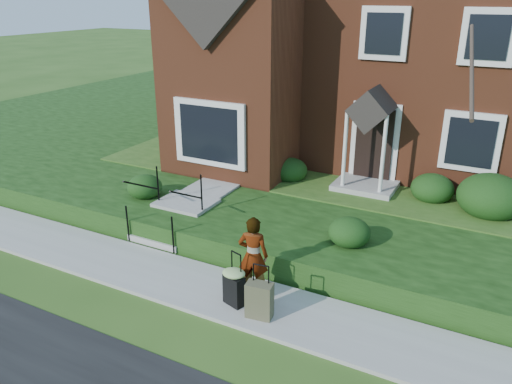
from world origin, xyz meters
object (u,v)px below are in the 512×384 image
Objects in this scene: front_steps at (176,215)px; woman at (253,256)px; suitcase_black at (234,285)px; suitcase_olive at (259,300)px.

front_steps is 1.26× the size of woman.
woman is 1.50× the size of suitcase_black.
suitcase_black is at bearing 159.89° from suitcase_olive.
woman reaches higher than suitcase_olive.
front_steps is 1.95× the size of suitcase_olive.
front_steps is 3.38m from woman.
woman is 0.67m from suitcase_black.
suitcase_black is at bearing -36.13° from front_steps.
front_steps is at bearing 161.45° from suitcase_black.
suitcase_olive is at bearing -32.67° from front_steps.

